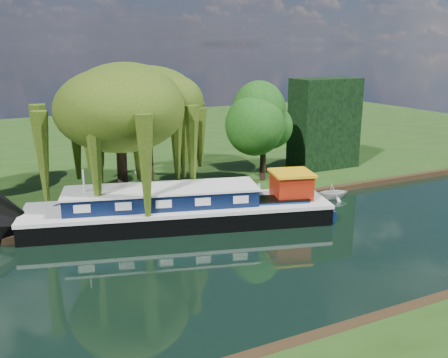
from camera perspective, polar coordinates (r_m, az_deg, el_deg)
ground at (r=26.22m, az=-3.86°, el=-10.47°), size 120.00×120.00×0.00m
far_bank at (r=57.68m, az=-17.06°, el=3.37°), size 120.00×52.00×0.45m
dutch_barge at (r=32.43m, az=-4.86°, el=-3.43°), size 19.98×9.47×4.12m
narrowboat at (r=32.70m, az=2.46°, el=-3.99°), size 11.79×5.42×1.71m
white_cruiser at (r=38.80m, az=12.32°, el=-2.19°), size 2.81×2.58×1.24m
willow_left at (r=34.31m, az=-11.91°, el=7.83°), size 7.69×7.69×9.22m
willow_right at (r=38.71m, az=-8.84°, el=7.96°), size 6.92×6.92×8.43m
tree_far_right at (r=40.46m, az=4.56°, el=6.47°), size 4.26×4.26×6.97m
conifer_hedge at (r=46.01m, az=11.39°, el=6.25°), size 6.00×3.00×8.00m
lamppost at (r=34.89m, az=-9.85°, el=0.13°), size 0.36×0.36×2.56m
mooring_posts at (r=33.11m, az=-10.33°, el=-3.37°), size 19.16×0.16×1.00m
reeds_near at (r=23.91m, az=19.52°, el=-12.57°), size 33.70×1.50×1.10m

